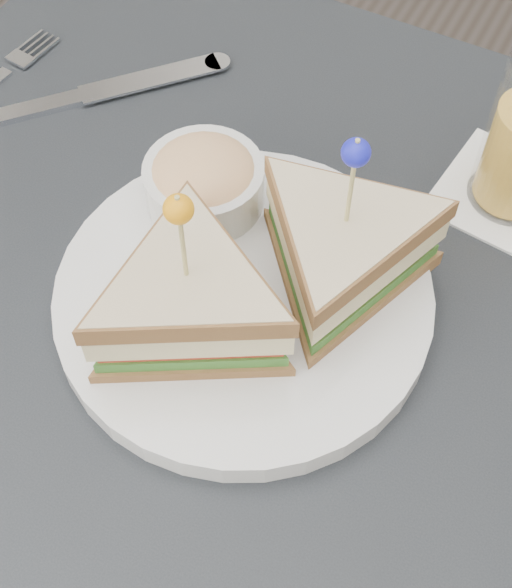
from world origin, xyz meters
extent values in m
cube|color=black|center=(0.00, 0.00, 0.73)|extent=(0.80, 0.80, 0.03)
cylinder|color=black|center=(-0.35, 0.35, 0.36)|extent=(0.04, 0.04, 0.72)
cylinder|color=silver|center=(-0.01, 0.03, 0.76)|extent=(0.29, 0.29, 0.02)
cylinder|color=silver|center=(-0.01, 0.03, 0.77)|extent=(0.29, 0.29, 0.01)
cylinder|color=tan|center=(-0.02, -0.02, 0.87)|extent=(0.00, 0.00, 0.09)
sphere|color=orange|center=(-0.02, -0.02, 0.91)|extent=(0.02, 0.02, 0.02)
cylinder|color=tan|center=(0.05, 0.07, 0.87)|extent=(0.00, 0.00, 0.09)
sphere|color=#181CB7|center=(0.05, 0.07, 0.91)|extent=(0.02, 0.02, 0.02)
cylinder|color=silver|center=(-0.08, 0.09, 0.79)|extent=(0.10, 0.10, 0.04)
ellipsoid|color=#E0B772|center=(-0.08, 0.09, 0.80)|extent=(0.08, 0.08, 0.04)
cube|color=silver|center=(-0.33, 0.17, 0.75)|extent=(0.03, 0.02, 0.00)
cube|color=silver|center=(-0.28, 0.12, 0.75)|extent=(0.09, 0.09, 0.01)
cube|color=silver|center=(-0.21, 0.21, 0.76)|extent=(0.11, 0.12, 0.00)
cylinder|color=silver|center=(-0.16, 0.26, 0.76)|extent=(0.03, 0.03, 0.00)
cube|color=white|center=(0.14, 0.23, 0.75)|extent=(0.12, 0.12, 0.00)
camera|label=1|loc=(0.16, -0.28, 1.28)|focal=50.00mm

